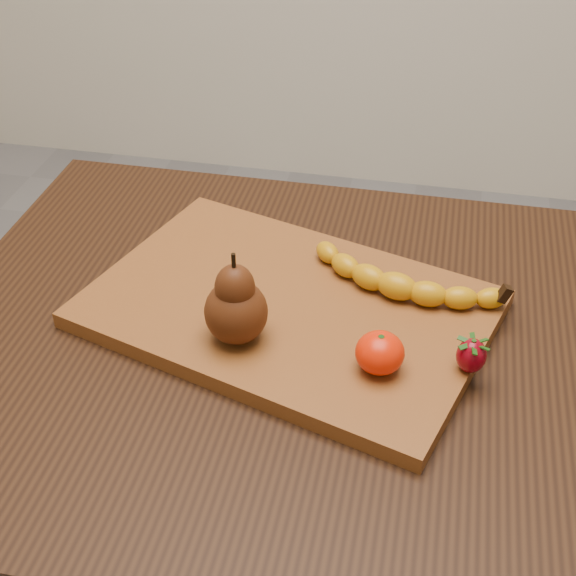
% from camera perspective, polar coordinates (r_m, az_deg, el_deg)
% --- Properties ---
extents(table, '(1.00, 0.70, 0.76)m').
position_cam_1_polar(table, '(0.97, 4.78, -8.40)').
color(table, black).
rests_on(table, ground).
extents(cutting_board, '(0.52, 0.42, 0.02)m').
position_cam_1_polar(cutting_board, '(0.94, 0.00, -1.47)').
color(cutting_board, brown).
rests_on(cutting_board, table).
extents(banana, '(0.21, 0.11, 0.03)m').
position_cam_1_polar(banana, '(0.94, 7.74, 0.13)').
color(banana, '#D39409').
rests_on(banana, cutting_board).
extents(pear, '(0.08, 0.08, 0.11)m').
position_cam_1_polar(pear, '(0.85, -3.76, -0.68)').
color(pear, '#4D220C').
rests_on(pear, cutting_board).
extents(mandarin, '(0.07, 0.07, 0.04)m').
position_cam_1_polar(mandarin, '(0.83, 6.55, -4.59)').
color(mandarin, '#F32202').
rests_on(mandarin, cutting_board).
extents(strawberry, '(0.04, 0.04, 0.04)m').
position_cam_1_polar(strawberry, '(0.85, 12.92, -4.63)').
color(strawberry, maroon).
rests_on(strawberry, cutting_board).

